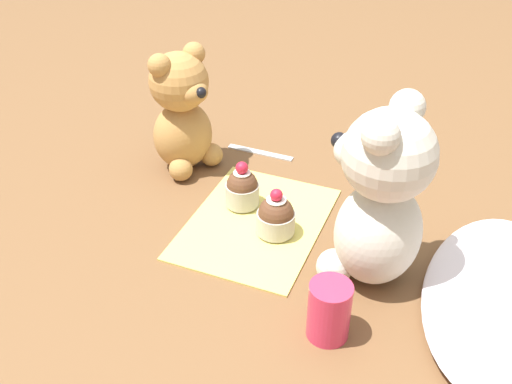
{
  "coord_description": "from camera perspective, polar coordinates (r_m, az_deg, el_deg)",
  "views": [
    {
      "loc": [
        0.63,
        0.26,
        0.53
      ],
      "look_at": [
        0.0,
        0.0,
        0.06
      ],
      "focal_mm": 42.0,
      "sensor_mm": 36.0,
      "label": 1
    }
  ],
  "objects": [
    {
      "name": "teaspoon",
      "position": [
        1.02,
        0.41,
        3.84
      ],
      "size": [
        0.01,
        0.12,
        0.01
      ],
      "primitive_type": "cube",
      "rotation": [
        0.0,
        0.0,
        1.56
      ],
      "color": "silver",
      "rests_on": "ground_plane"
    },
    {
      "name": "juice_glass",
      "position": [
        0.69,
        6.98,
        -11.15
      ],
      "size": [
        0.05,
        0.05,
        0.07
      ],
      "primitive_type": "cylinder",
      "color": "#DB3356",
      "rests_on": "ground_plane"
    },
    {
      "name": "tulle_cloth",
      "position": [
        0.79,
        22.34,
        -9.36
      ],
      "size": [
        0.33,
        0.18,
        0.03
      ],
      "primitive_type": "ellipsoid",
      "color": "silver",
      "rests_on": "ground_plane"
    },
    {
      "name": "knitted_placemat",
      "position": [
        0.86,
        0.0,
        -2.89
      ],
      "size": [
        0.25,
        0.18,
        0.01
      ],
      "primitive_type": "cube",
      "color": "#E0D166",
      "rests_on": "ground_plane"
    },
    {
      "name": "cupcake_near_cream_bear",
      "position": [
        0.83,
        1.91,
        -2.34
      ],
      "size": [
        0.05,
        0.05,
        0.07
      ],
      "color": "#B2ADA3",
      "rests_on": "knitted_placemat"
    },
    {
      "name": "cupcake_near_tan_bear",
      "position": [
        0.88,
        -1.32,
        0.35
      ],
      "size": [
        0.05,
        0.05,
        0.07
      ],
      "color": "#B2ADA3",
      "rests_on": "knitted_placemat"
    },
    {
      "name": "ground_plane",
      "position": [
        0.86,
        0.0,
        -3.05
      ],
      "size": [
        4.0,
        4.0,
        0.0
      ],
      "primitive_type": "plane",
      "color": "brown"
    },
    {
      "name": "teddy_bear_tan",
      "position": [
        0.95,
        -7.03,
        7.58
      ],
      "size": [
        0.12,
        0.12,
        0.2
      ],
      "rotation": [
        0.0,
        0.0,
        2.73
      ],
      "color": "#B78447",
      "rests_on": "ground_plane"
    },
    {
      "name": "teddy_bear_cream",
      "position": [
        0.73,
        11.73,
        -0.63
      ],
      "size": [
        0.14,
        0.13,
        0.24
      ],
      "rotation": [
        0.0,
        0.0,
        -0.17
      ],
      "color": "beige",
      "rests_on": "ground_plane"
    }
  ]
}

